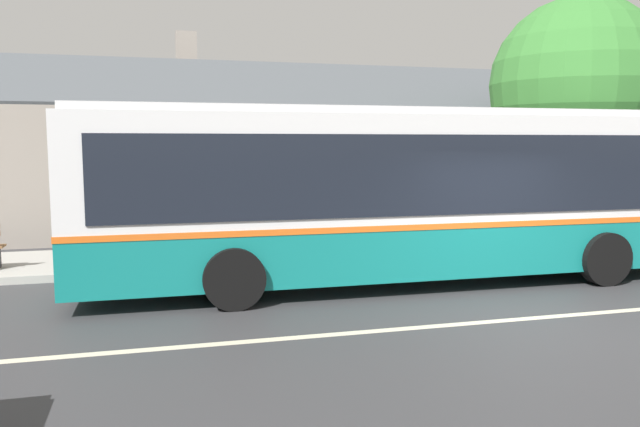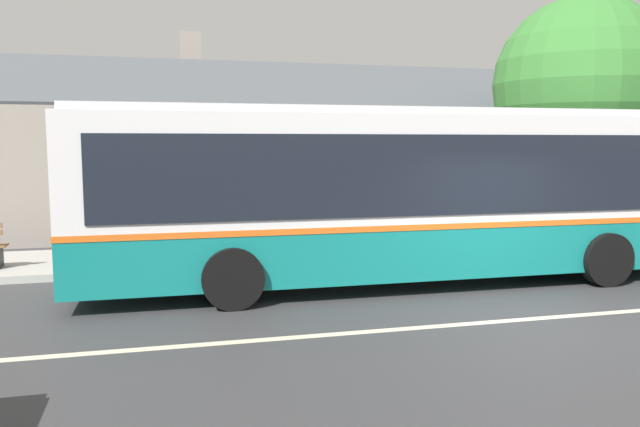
# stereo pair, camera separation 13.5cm
# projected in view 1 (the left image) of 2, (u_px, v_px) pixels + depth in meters

# --- Properties ---
(ground_plane) EXTENTS (300.00, 300.00, 0.00)m
(ground_plane) POSITION_uv_depth(u_px,v_px,m) (538.00, 318.00, 9.48)
(ground_plane) COLOR #38383A
(sidewalk_far) EXTENTS (60.00, 3.00, 0.15)m
(sidewalk_far) POSITION_uv_depth(u_px,v_px,m) (393.00, 249.00, 15.23)
(sidewalk_far) COLOR #ADAAA3
(sidewalk_far) RESTS_ON ground
(lane_divider_stripe) EXTENTS (60.00, 0.16, 0.01)m
(lane_divider_stripe) POSITION_uv_depth(u_px,v_px,m) (538.00, 318.00, 9.48)
(lane_divider_stripe) COLOR beige
(lane_divider_stripe) RESTS_ON ground
(community_building) EXTENTS (25.33, 9.56, 6.46)m
(community_building) POSITION_uv_depth(u_px,v_px,m) (379.00, 163.00, 22.90)
(community_building) COLOR gray
(community_building) RESTS_ON ground
(transit_bus) EXTENTS (11.93, 2.84, 3.26)m
(transit_bus) POSITION_uv_depth(u_px,v_px,m) (398.00, 191.00, 11.78)
(transit_bus) COLOR #147F7A
(transit_bus) RESTS_ON ground
(street_tree_primary) EXTENTS (4.72, 4.72, 6.60)m
(street_tree_primary) POSITION_uv_depth(u_px,v_px,m) (579.00, 89.00, 17.12)
(street_tree_primary) COLOR #4C3828
(street_tree_primary) RESTS_ON ground
(bus_stop_sign) EXTENTS (0.36, 0.07, 2.40)m
(bus_stop_sign) POSITION_uv_depth(u_px,v_px,m) (634.00, 183.00, 15.64)
(bus_stop_sign) COLOR gray
(bus_stop_sign) RESTS_ON sidewalk_far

